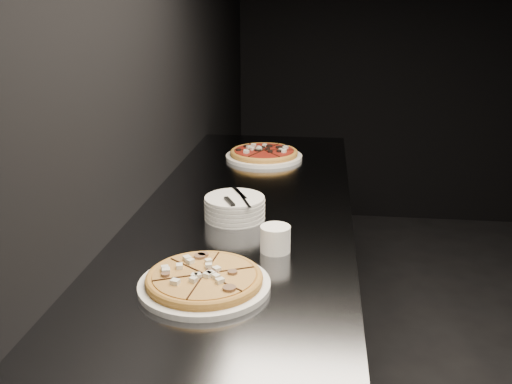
# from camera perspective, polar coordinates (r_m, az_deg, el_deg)

# --- Properties ---
(wall_left) EXTENTS (0.02, 5.00, 2.80)m
(wall_left) POSITION_cam_1_polar(r_m,az_deg,el_deg) (1.89, -13.00, 11.64)
(wall_left) COLOR black
(wall_left) RESTS_ON floor
(counter) EXTENTS (0.74, 2.44, 0.92)m
(counter) POSITION_cam_1_polar(r_m,az_deg,el_deg) (2.13, -1.36, -14.21)
(counter) COLOR slate
(counter) RESTS_ON floor
(pizza_mushroom) EXTENTS (0.40, 0.40, 0.04)m
(pizza_mushroom) POSITION_cam_1_polar(r_m,az_deg,el_deg) (1.47, -5.19, -8.79)
(pizza_mushroom) COLOR white
(pizza_mushroom) RESTS_ON counter
(pizza_tomato) EXTENTS (0.35, 0.35, 0.04)m
(pizza_tomato) POSITION_cam_1_polar(r_m,az_deg,el_deg) (2.63, 0.81, 3.83)
(pizza_tomato) COLOR white
(pizza_tomato) RESTS_ON counter
(plate_stack) EXTENTS (0.20, 0.20, 0.07)m
(plate_stack) POSITION_cam_1_polar(r_m,az_deg,el_deg) (1.90, -2.15, -1.57)
(plate_stack) COLOR white
(plate_stack) RESTS_ON counter
(cutlery) EXTENTS (0.08, 0.21, 0.01)m
(cutlery) POSITION_cam_1_polar(r_m,az_deg,el_deg) (1.88, -1.99, -0.60)
(cutlery) COLOR #B8BABF
(cutlery) RESTS_ON plate_stack
(ramekin) EXTENTS (0.09, 0.09, 0.08)m
(ramekin) POSITION_cam_1_polar(r_m,az_deg,el_deg) (1.66, 1.95, -4.63)
(ramekin) COLOR white
(ramekin) RESTS_ON counter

